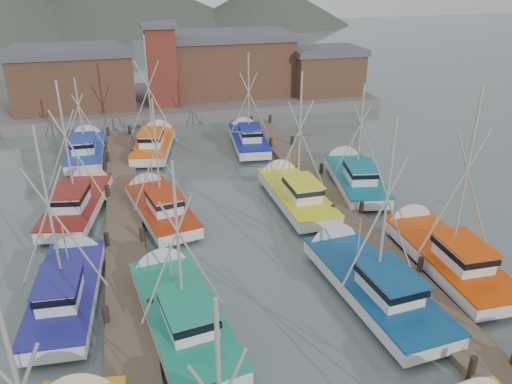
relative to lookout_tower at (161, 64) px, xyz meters
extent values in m
plane|color=#546563|center=(2.00, -33.00, -5.55)|extent=(260.00, 260.00, 0.00)
cube|color=brown|center=(-5.00, -29.00, -5.35)|extent=(2.20, 46.00, 0.40)
cylinder|color=black|center=(-6.00, -35.00, -5.10)|extent=(0.30, 0.30, 1.50)
cylinder|color=black|center=(-6.00, -28.00, -5.10)|extent=(0.30, 0.30, 1.50)
cylinder|color=black|center=(-6.00, -21.00, -5.10)|extent=(0.30, 0.30, 1.50)
cylinder|color=black|center=(-6.00, -14.00, -5.10)|extent=(0.30, 0.30, 1.50)
cylinder|color=black|center=(-6.00, -7.00, -5.10)|extent=(0.30, 0.30, 1.50)
cylinder|color=black|center=(-4.00, -35.00, -5.10)|extent=(0.30, 0.30, 1.50)
cylinder|color=black|center=(-4.00, -28.00, -5.10)|extent=(0.30, 0.30, 1.50)
cylinder|color=black|center=(-4.00, -21.00, -5.10)|extent=(0.30, 0.30, 1.50)
cylinder|color=black|center=(-4.00, -14.00, -5.10)|extent=(0.30, 0.30, 1.50)
cylinder|color=black|center=(-4.00, -7.00, -5.10)|extent=(0.30, 0.30, 1.50)
cube|color=brown|center=(9.00, -29.00, -5.35)|extent=(2.20, 46.00, 0.40)
cylinder|color=black|center=(8.00, -42.00, -5.10)|extent=(0.30, 0.30, 1.50)
cylinder|color=black|center=(8.00, -35.00, -5.10)|extent=(0.30, 0.30, 1.50)
cylinder|color=black|center=(8.00, -28.00, -5.10)|extent=(0.30, 0.30, 1.50)
cylinder|color=black|center=(8.00, -21.00, -5.10)|extent=(0.30, 0.30, 1.50)
cylinder|color=black|center=(8.00, -14.00, -5.10)|extent=(0.30, 0.30, 1.50)
cylinder|color=black|center=(8.00, -7.00, -5.10)|extent=(0.30, 0.30, 1.50)
cylinder|color=black|center=(10.00, -35.00, -5.10)|extent=(0.30, 0.30, 1.50)
cylinder|color=black|center=(10.00, -28.00, -5.10)|extent=(0.30, 0.30, 1.50)
cylinder|color=black|center=(10.00, -21.00, -5.10)|extent=(0.30, 0.30, 1.50)
cylinder|color=black|center=(10.00, -14.00, -5.10)|extent=(0.30, 0.30, 1.50)
cylinder|color=black|center=(10.00, -7.00, -5.10)|extent=(0.30, 0.30, 1.50)
cube|color=slate|center=(2.00, 4.00, -4.95)|extent=(44.00, 16.00, 1.20)
cube|color=brown|center=(-9.00, 2.00, -1.60)|extent=(12.00, 8.00, 5.50)
cube|color=#56565B|center=(-9.00, 2.00, 1.50)|extent=(12.72, 8.48, 0.70)
cube|color=brown|center=(8.00, 4.00, -1.25)|extent=(14.00, 9.00, 6.20)
cube|color=#56565B|center=(8.00, 4.00, 2.20)|extent=(14.84, 9.54, 0.70)
cube|color=brown|center=(19.00, 1.00, -2.10)|extent=(8.00, 6.00, 4.50)
cube|color=#56565B|center=(19.00, 1.00, 0.50)|extent=(8.48, 6.36, 0.70)
cube|color=maroon|center=(0.00, 0.00, -0.35)|extent=(3.00, 3.00, 8.00)
cube|color=#56565B|center=(0.00, 0.00, 3.90)|extent=(3.60, 3.60, 0.50)
cone|color=#3C453A|center=(-3.00, 97.00, -5.55)|extent=(140.00, 140.00, 30.00)
cone|color=#3C453A|center=(37.00, 87.00, -5.55)|extent=(90.00, 90.00, 24.00)
cube|color=black|center=(-2.66, -35.92, -5.50)|extent=(3.78, 8.46, 0.70)
cube|color=white|center=(-2.66, -35.92, -4.85)|extent=(4.29, 9.62, 0.80)
cube|color=#198E6A|center=(-2.66, -35.92, -4.47)|extent=(4.40, 9.72, 0.10)
cone|color=white|center=(-3.31, -31.32, -5.00)|extent=(3.03, 1.50, 2.90)
cube|color=white|center=(-2.50, -37.02, -3.90)|extent=(2.25, 3.02, 1.10)
cube|color=black|center=(-2.50, -37.02, -3.67)|extent=(2.40, 3.31, 0.28)
cube|color=#198E6A|center=(-2.50, -37.02, -3.31)|extent=(2.55, 3.51, 0.07)
cylinder|color=#AEAAA0|center=(-2.63, -36.11, -0.86)|extent=(0.15, 0.15, 7.18)
cylinder|color=#AEAAA0|center=(-3.22, -36.19, -1.70)|extent=(2.56, 0.46, 5.62)
cylinder|color=#AEAAA0|center=(-2.04, -36.02, -1.70)|extent=(2.56, 0.46, 5.62)
cylinder|color=#AEAAA0|center=(-2.89, -34.27, -3.25)|extent=(0.09, 0.09, 2.59)
cube|color=black|center=(6.77, -36.08, -5.50)|extent=(3.46, 8.71, 0.70)
cube|color=white|center=(6.77, -36.08, -4.85)|extent=(3.93, 9.90, 0.80)
cube|color=navy|center=(6.77, -36.08, -4.47)|extent=(4.03, 10.00, 0.10)
cone|color=white|center=(6.37, -31.26, -5.00)|extent=(3.10, 1.34, 3.02)
cube|color=white|center=(6.86, -37.24, -3.90)|extent=(2.18, 3.05, 1.10)
cube|color=black|center=(6.86, -37.24, -3.67)|extent=(2.33, 3.35, 0.28)
cube|color=navy|center=(6.86, -37.24, -3.31)|extent=(2.47, 3.55, 0.07)
cylinder|color=#AEAAA0|center=(6.78, -36.27, -0.31)|extent=(0.15, 0.15, 8.28)
cylinder|color=#AEAAA0|center=(6.17, -36.32, -1.28)|extent=(2.95, 0.34, 6.47)
cylinder|color=#AEAAA0|center=(7.40, -36.22, -1.28)|extent=(2.95, 0.34, 6.47)
cylinder|color=#AEAAA0|center=(6.62, -34.34, -3.25)|extent=(0.08, 0.08, 2.70)
cube|color=black|center=(-7.87, -32.78, -5.50)|extent=(3.01, 7.69, 0.70)
cube|color=white|center=(-7.87, -32.78, -4.85)|extent=(3.42, 8.74, 0.80)
cube|color=navy|center=(-7.87, -32.78, -4.47)|extent=(3.51, 8.83, 0.10)
cone|color=white|center=(-7.55, -28.51, -5.00)|extent=(2.74, 1.30, 2.67)
cube|color=white|center=(-7.95, -33.80, -3.90)|extent=(1.91, 2.69, 1.10)
cube|color=black|center=(-7.95, -33.80, -3.67)|extent=(2.04, 2.95, 0.28)
cube|color=navy|center=(-7.95, -33.80, -3.31)|extent=(2.17, 3.13, 0.07)
cylinder|color=#AEAAA0|center=(-7.89, -32.95, -0.41)|extent=(0.14, 0.14, 8.08)
cylinder|color=#AEAAA0|center=(-8.47, -32.90, -1.36)|extent=(2.88, 0.32, 6.32)
cylinder|color=#AEAAA0|center=(-7.30, -32.99, -1.36)|extent=(2.88, 0.32, 6.32)
cylinder|color=#AEAAA0|center=(-7.76, -31.24, -3.25)|extent=(0.08, 0.08, 2.57)
cube|color=black|center=(11.87, -34.73, -5.50)|extent=(2.91, 8.25, 0.70)
cube|color=white|center=(11.87, -34.73, -4.85)|extent=(3.31, 9.37, 0.80)
cube|color=#D94304|center=(11.87, -34.73, -4.47)|extent=(3.40, 9.47, 0.10)
cone|color=white|center=(11.99, -30.09, -5.00)|extent=(2.97, 1.18, 2.94)
cube|color=white|center=(11.84, -35.85, -3.90)|extent=(1.97, 2.84, 1.10)
cube|color=black|center=(11.84, -35.85, -3.67)|extent=(2.10, 3.12, 0.28)
cube|color=#D94304|center=(11.84, -35.85, -3.31)|extent=(2.23, 3.31, 0.07)
cylinder|color=#AEAAA0|center=(11.86, -34.92, 0.04)|extent=(0.14, 0.14, 8.99)
cylinder|color=#AEAAA0|center=(11.24, -34.90, -1.01)|extent=(3.20, 0.19, 7.02)
cylinder|color=#AEAAA0|center=(12.49, -34.93, -1.01)|extent=(3.20, 0.19, 7.02)
cylinder|color=#AEAAA0|center=(11.91, -33.06, -3.25)|extent=(0.08, 0.08, 2.72)
cube|color=black|center=(-2.62, -24.61, -5.50)|extent=(3.81, 7.74, 0.70)
cube|color=white|center=(-2.62, -24.61, -4.85)|extent=(4.33, 8.79, 0.80)
cube|color=#AF2D0B|center=(-2.62, -24.61, -4.47)|extent=(4.43, 8.89, 0.10)
cone|color=white|center=(-3.45, -20.48, -5.00)|extent=(2.80, 1.59, 2.63)
cube|color=white|center=(-2.43, -25.60, -3.90)|extent=(2.16, 2.81, 1.10)
cube|color=black|center=(-2.43, -25.60, -3.67)|extent=(2.32, 3.08, 0.28)
cube|color=#AF2D0B|center=(-2.43, -25.60, -3.31)|extent=(2.46, 3.26, 0.07)
cylinder|color=#AEAAA0|center=(-2.59, -24.78, -1.00)|extent=(0.14, 0.14, 6.91)
cylinder|color=#AEAAA0|center=(-3.12, -24.88, -1.81)|extent=(2.44, 0.57, 5.40)
cylinder|color=#AEAAA0|center=(-2.06, -24.67, -1.81)|extent=(2.44, 0.57, 5.40)
cylinder|color=#AEAAA0|center=(-2.92, -23.13, -3.25)|extent=(0.08, 0.08, 2.35)
cube|color=black|center=(6.56, -25.04, -5.50)|extent=(2.68, 7.88, 0.70)
cube|color=white|center=(6.56, -25.04, -4.85)|extent=(3.05, 8.95, 0.80)
cube|color=yellow|center=(6.56, -25.04, -4.47)|extent=(3.14, 9.04, 0.10)
cone|color=white|center=(6.49, -20.59, -5.00)|extent=(2.80, 1.15, 2.78)
cube|color=white|center=(6.58, -26.11, -3.90)|extent=(1.84, 2.70, 1.10)
cube|color=black|center=(6.58, -26.11, -3.67)|extent=(1.96, 2.97, 0.28)
cube|color=yellow|center=(6.58, -26.11, -3.31)|extent=(2.08, 3.15, 0.07)
cylinder|color=#AEAAA0|center=(6.57, -25.22, -0.40)|extent=(0.13, 0.13, 8.10)
cylinder|color=#AEAAA0|center=(6.00, -25.23, -1.35)|extent=(2.89, 0.14, 6.33)
cylinder|color=#AEAAA0|center=(7.13, -25.21, -1.35)|extent=(2.89, 0.14, 6.33)
cylinder|color=#AEAAA0|center=(6.54, -23.44, -3.25)|extent=(0.07, 0.07, 2.48)
cube|color=black|center=(-7.92, -22.56, -5.50)|extent=(3.98, 8.15, 0.70)
cube|color=white|center=(-7.92, -22.56, -4.85)|extent=(4.53, 9.27, 0.80)
cube|color=maroon|center=(-7.92, -22.56, -4.47)|extent=(4.63, 9.37, 0.10)
cone|color=white|center=(-7.08, -18.20, -5.00)|extent=(2.93, 1.61, 2.77)
cube|color=white|center=(-8.13, -23.61, -3.90)|extent=(2.26, 2.96, 1.10)
cube|color=black|center=(-8.13, -23.61, -3.67)|extent=(2.43, 3.24, 0.28)
cube|color=maroon|center=(-8.13, -23.61, -3.31)|extent=(2.58, 3.44, 0.07)
cylinder|color=#AEAAA0|center=(-7.96, -22.73, -0.54)|extent=(0.16, 0.16, 7.83)
cylinder|color=#AEAAA0|center=(-8.56, -22.62, -1.46)|extent=(2.77, 0.63, 6.12)
cylinder|color=#AEAAA0|center=(-7.36, -22.85, -1.46)|extent=(2.77, 0.63, 6.12)
cylinder|color=#AEAAA0|center=(-7.62, -20.99, -3.25)|extent=(0.09, 0.09, 2.66)
cube|color=black|center=(11.75, -23.40, -5.50)|extent=(3.98, 8.13, 0.70)
cube|color=white|center=(11.75, -23.40, -4.85)|extent=(4.52, 9.24, 0.80)
cube|color=#0A6C7B|center=(11.75, -23.40, -4.47)|extent=(4.62, 9.34, 0.10)
cone|color=white|center=(12.58, -19.06, -5.00)|extent=(2.95, 1.60, 2.80)
cube|color=white|center=(11.55, -24.45, -3.90)|extent=(2.27, 2.95, 1.10)
cube|color=black|center=(11.55, -24.45, -3.67)|extent=(2.44, 3.23, 0.28)
cube|color=#0A6C7B|center=(11.55, -24.45, -3.31)|extent=(2.58, 3.42, 0.07)
cylinder|color=#AEAAA0|center=(11.72, -23.58, -1.09)|extent=(0.15, 0.15, 6.72)
cylinder|color=#AEAAA0|center=(11.13, -23.47, -1.88)|extent=(2.39, 0.55, 5.26)
cylinder|color=#AEAAA0|center=(12.30, -23.69, -1.88)|extent=(2.39, 0.55, 5.26)
cylinder|color=#AEAAA0|center=(12.05, -21.84, -3.25)|extent=(0.09, 0.09, 2.59)
cube|color=black|center=(-2.09, -11.75, -5.50)|extent=(4.02, 7.99, 0.70)
cube|color=white|center=(-2.09, -11.75, -4.85)|extent=(4.57, 9.08, 0.80)
cube|color=#FF610C|center=(-2.09, -11.75, -4.47)|extent=(4.67, 9.19, 0.10)
cone|color=white|center=(-1.18, -7.50, -5.00)|extent=(2.88, 1.64, 2.71)
cube|color=white|center=(-2.30, -12.77, -3.90)|extent=(2.26, 2.91, 1.10)
cube|color=black|center=(-2.30, -12.77, -3.67)|extent=(2.42, 3.19, 0.28)
cube|color=#FF610C|center=(-2.30, -12.77, -3.31)|extent=(2.57, 3.39, 0.07)
cylinder|color=#AEAAA0|center=(-2.12, -11.92, 0.04)|extent=(0.14, 0.14, 8.98)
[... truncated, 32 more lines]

